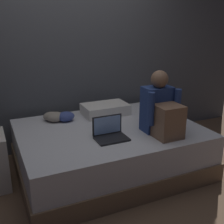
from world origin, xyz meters
TOP-DOWN VIEW (x-y plane):
  - ground_plane at (0.00, 0.00)m, footprint 8.00×8.00m
  - wall_back at (0.00, 1.20)m, footprint 5.60×0.10m
  - bed at (0.20, 0.30)m, footprint 2.00×1.50m
  - person_sitting at (0.63, -0.06)m, footprint 0.39×0.44m
  - laptop at (0.09, 0.03)m, footprint 0.32×0.23m
  - pillow at (0.35, 0.75)m, footprint 0.56×0.36m
  - clothes_pile at (-0.26, 0.75)m, footprint 0.35×0.27m

SIDE VIEW (x-z plane):
  - ground_plane at x=0.00m, z-range 0.00..0.00m
  - bed at x=0.20m, z-range 0.00..0.51m
  - clothes_pile at x=-0.26m, z-range 0.51..0.62m
  - laptop at x=0.09m, z-range 0.46..0.68m
  - pillow at x=0.35m, z-range 0.51..0.64m
  - person_sitting at x=0.63m, z-range 0.44..1.09m
  - wall_back at x=0.00m, z-range 0.00..2.70m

